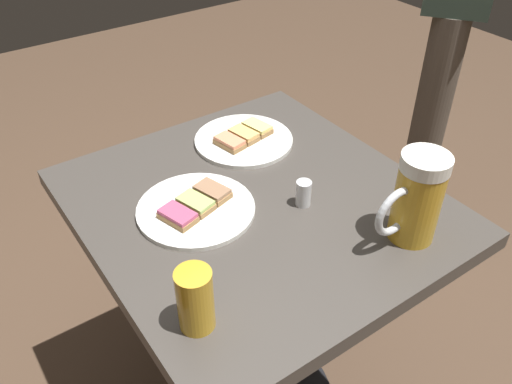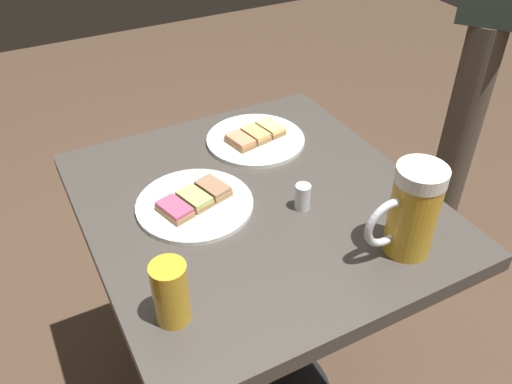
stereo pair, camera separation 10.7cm
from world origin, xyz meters
name	(u,v)px [view 1 (the left image)]	position (x,y,z in m)	size (l,w,h in m)	color
cafe_table	(256,261)	(0.00, 0.00, 0.56)	(0.72, 0.67, 0.74)	black
plate_near	(196,208)	(-0.04, -0.12, 0.74)	(0.24, 0.24, 0.03)	white
plate_far	(244,139)	(-0.20, 0.10, 0.74)	(0.23, 0.23, 0.03)	white
beer_mug	(416,199)	(0.25, 0.17, 0.82)	(0.09, 0.15, 0.18)	gold
beer_glass_small	(195,300)	(0.20, -0.26, 0.79)	(0.06, 0.06, 0.11)	gold
salt_shaker	(303,193)	(0.07, 0.07, 0.76)	(0.03, 0.03, 0.05)	silver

